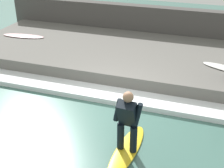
# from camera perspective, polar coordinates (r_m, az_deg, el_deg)

# --- Properties ---
(ground_plane) EXTENTS (28.00, 28.00, 0.00)m
(ground_plane) POSITION_cam_1_polar(r_m,az_deg,el_deg) (8.58, -1.05, -5.59)
(ground_plane) COLOR #426B60
(concrete_ledge) EXTENTS (4.40, 12.54, 0.54)m
(concrete_ledge) POSITION_cam_1_polar(r_m,az_deg,el_deg) (11.45, 4.85, 4.78)
(concrete_ledge) COLOR #66635E
(concrete_ledge) RESTS_ON ground_plane
(back_wall) EXTENTS (0.50, 13.17, 1.58)m
(back_wall) POSITION_cam_1_polar(r_m,az_deg,el_deg) (13.53, 7.54, 10.62)
(back_wall) COLOR #474442
(back_wall) RESTS_ON ground_plane
(wave_foam_crest) EXTENTS (0.82, 11.91, 0.16)m
(wave_foam_crest) POSITION_cam_1_polar(r_m,az_deg,el_deg) (9.28, 0.83, -2.24)
(wave_foam_crest) COLOR white
(wave_foam_crest) RESTS_ON ground_plane
(surfboard_riding) EXTENTS (2.04, 0.64, 0.06)m
(surfboard_riding) POSITION_cam_1_polar(r_m,az_deg,el_deg) (7.33, 2.69, -12.00)
(surfboard_riding) COLOR yellow
(surfboard_riding) RESTS_ON ground_plane
(surfer_riding) EXTENTS (0.48, 0.67, 1.50)m
(surfer_riding) POSITION_cam_1_polar(r_m,az_deg,el_deg) (6.81, 2.85, -6.40)
(surfer_riding) COLOR black
(surfer_riding) RESTS_ON surfboard_riding
(surfboard_spare) EXTENTS (0.66, 1.81, 0.06)m
(surfboard_spare) POSITION_cam_1_polar(r_m,az_deg,el_deg) (13.28, -15.87, 8.47)
(surfboard_spare) COLOR beige
(surfboard_spare) RESTS_ON concrete_ledge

